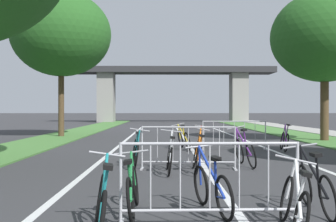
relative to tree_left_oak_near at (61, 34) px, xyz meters
name	(u,v)px	position (x,y,z in m)	size (l,w,h in m)	color
grass_verge_left	(71,134)	(0.01, 2.28, -5.40)	(2.60, 53.54, 0.05)	#477A38
grass_verge_right	(290,134)	(12.89, 2.28, -5.40)	(2.60, 53.54, 0.05)	#477A38
sidewalk_path_right	(332,133)	(15.34, 2.28, -5.39)	(2.31, 53.54, 0.08)	#9E9B93
lane_stripe_center	(188,143)	(6.45, -4.13, -5.42)	(0.14, 30.97, 0.01)	silver
lane_stripe_right_lane	(254,143)	(9.28, -4.13, -5.42)	(0.14, 30.97, 0.01)	silver
lane_stripe_left_lane	(122,143)	(3.63, -4.13, -5.42)	(0.14, 30.97, 0.01)	silver
overpass_bridge	(173,83)	(6.45, 24.63, -1.03)	(22.93, 3.51, 6.21)	#2D2D30
tree_left_oak_near	(61,34)	(0.00, 0.00, 0.00)	(5.25, 5.25, 7.67)	#4C3823
tree_right_oak_mid	(325,37)	(12.79, -2.98, -0.65)	(4.89, 4.89, 6.87)	#4C3823
crowd_barrier_nearest	(210,184)	(5.99, -16.29, -4.91)	(2.34, 0.50, 1.05)	#ADADB2
crowd_barrier_second	(188,148)	(6.01, -11.59, -4.91)	(2.34, 0.55, 1.05)	#ADADB2
crowd_barrier_third	(234,135)	(7.96, -6.88, -4.91)	(2.33, 0.44, 1.05)	#ADADB2
bicycle_purple_0	(245,151)	(7.50, -11.05, -5.04)	(0.57, 1.69, 1.03)	black
bicycle_teal_1	(101,207)	(4.70, -16.87, -5.06)	(0.45, 1.74, 0.95)	black
bicycle_orange_2	(197,155)	(6.20, -11.94, -5.04)	(0.46, 1.75, 1.04)	black
bicycle_white_3	(294,204)	(6.93, -16.71, -5.08)	(0.64, 1.63, 0.88)	black
bicycle_green_4	(133,190)	(4.97, -15.79, -5.08)	(0.52, 1.68, 0.86)	black
bicycle_silver_5	(170,157)	(5.55, -12.12, -5.06)	(0.54, 1.68, 0.99)	black
bicycle_yellow_6	(184,139)	(6.15, -6.51, -5.06)	(0.72, 1.76, 0.95)	black
bicycle_black_7	(315,187)	(7.54, -15.75, -5.06)	(0.51, 1.61, 0.96)	black
bicycle_blue_8	(212,188)	(6.09, -15.71, -5.08)	(0.58, 1.55, 0.93)	black
bicycle_red_9	(199,141)	(6.65, -7.34, -5.07)	(0.50, 1.63, 0.91)	black
bicycle_purple_10	(285,140)	(9.66, -7.29, -5.05)	(0.57, 1.61, 0.97)	black
bicycle_teal_11	(135,152)	(4.69, -11.16, -5.05)	(0.55, 1.68, 1.01)	black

